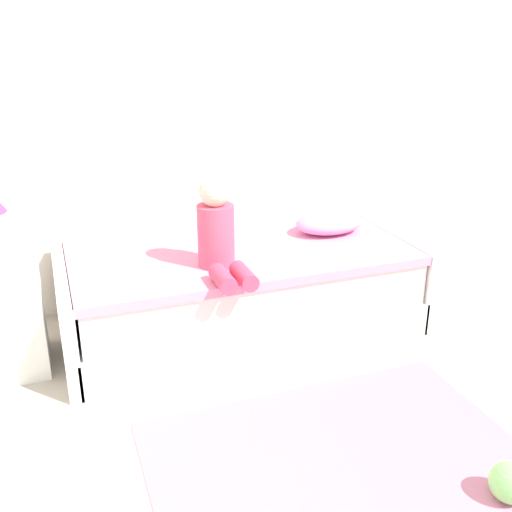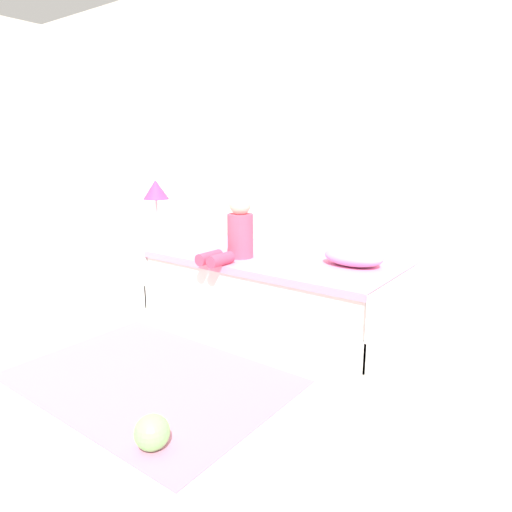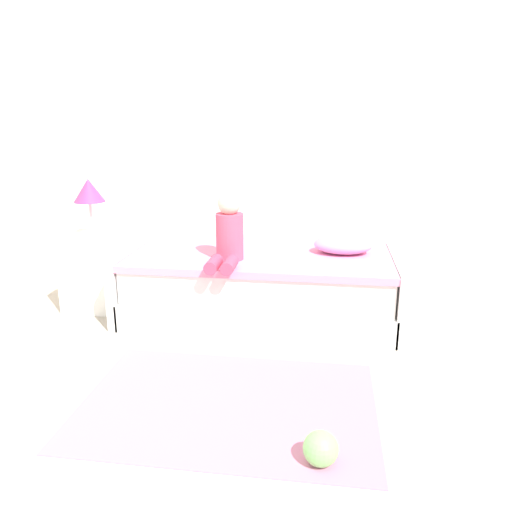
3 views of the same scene
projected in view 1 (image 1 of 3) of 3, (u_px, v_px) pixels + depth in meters
name	position (u px, v px, depth m)	size (l,w,h in m)	color
wall_rear	(129.00, 76.00, 3.46)	(7.20, 0.10, 2.90)	silver
bed	(242.00, 289.00, 3.53)	(2.11, 1.00, 0.50)	white
child_figure	(218.00, 232.00, 3.10)	(0.20, 0.51, 0.50)	#E04C6B
pillow	(329.00, 223.00, 3.70)	(0.44, 0.30, 0.13)	#EA8CC6
toy_ball	(510.00, 482.00, 2.25)	(0.16, 0.16, 0.16)	#7FD872
area_rug	(340.00, 460.00, 2.48)	(1.60, 1.10, 0.01)	pink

